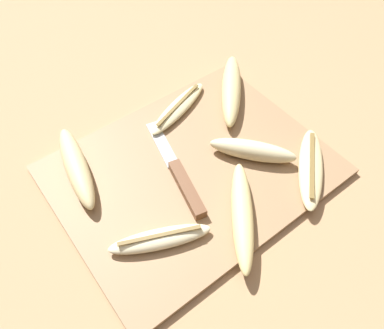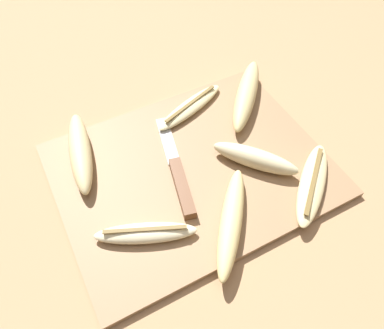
{
  "view_description": "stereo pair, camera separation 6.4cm",
  "coord_description": "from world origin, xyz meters",
  "px_view_note": "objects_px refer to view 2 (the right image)",
  "views": [
    {
      "loc": [
        -0.24,
        -0.31,
        0.53
      ],
      "look_at": [
        0.0,
        0.0,
        0.02
      ],
      "focal_mm": 35.0,
      "sensor_mm": 36.0,
      "label": 1
    },
    {
      "loc": [
        -0.18,
        -0.35,
        0.53
      ],
      "look_at": [
        0.0,
        0.0,
        0.02
      ],
      "focal_mm": 35.0,
      "sensor_mm": 36.0,
      "label": 2
    }
  ],
  "objects_px": {
    "banana_cream_curved": "(255,158)",
    "banana_golden_short": "(231,221)",
    "banana_ripe_center": "(312,183)",
    "banana_spotted_left": "(246,94)",
    "banana_mellow_near": "(80,152)",
    "banana_bright_far": "(146,233)",
    "banana_soft_right": "(190,107)",
    "knife": "(180,180)"
  },
  "relations": [
    {
      "from": "banana_cream_curved",
      "to": "banana_soft_right",
      "type": "height_order",
      "value": "banana_cream_curved"
    },
    {
      "from": "banana_spotted_left",
      "to": "banana_bright_far",
      "type": "relative_size",
      "value": 1.14
    },
    {
      "from": "banana_mellow_near",
      "to": "banana_soft_right",
      "type": "height_order",
      "value": "banana_mellow_near"
    },
    {
      "from": "banana_cream_curved",
      "to": "knife",
      "type": "bearing_deg",
      "value": 168.3
    },
    {
      "from": "banana_bright_far",
      "to": "banana_soft_right",
      "type": "bearing_deg",
      "value": 48.49
    },
    {
      "from": "banana_golden_short",
      "to": "banana_mellow_near",
      "type": "xyz_separation_m",
      "value": [
        -0.16,
        0.24,
        0.0
      ]
    },
    {
      "from": "banana_soft_right",
      "to": "knife",
      "type": "bearing_deg",
      "value": -123.58
    },
    {
      "from": "knife",
      "to": "banana_cream_curved",
      "type": "xyz_separation_m",
      "value": [
        0.13,
        -0.03,
        0.01
      ]
    },
    {
      "from": "banana_bright_far",
      "to": "banana_golden_short",
      "type": "bearing_deg",
      "value": -20.11
    },
    {
      "from": "banana_spotted_left",
      "to": "knife",
      "type": "bearing_deg",
      "value": -150.76
    },
    {
      "from": "knife",
      "to": "banana_golden_short",
      "type": "height_order",
      "value": "banana_golden_short"
    },
    {
      "from": "banana_spotted_left",
      "to": "banana_bright_far",
      "type": "height_order",
      "value": "banana_spotted_left"
    },
    {
      "from": "banana_ripe_center",
      "to": "banana_golden_short",
      "type": "xyz_separation_m",
      "value": [
        -0.16,
        -0.0,
        0.01
      ]
    },
    {
      "from": "banana_golden_short",
      "to": "banana_soft_right",
      "type": "xyz_separation_m",
      "value": [
        0.06,
        0.26,
        -0.01
      ]
    },
    {
      "from": "banana_ripe_center",
      "to": "banana_mellow_near",
      "type": "bearing_deg",
      "value": 143.5
    },
    {
      "from": "banana_ripe_center",
      "to": "banana_bright_far",
      "type": "xyz_separation_m",
      "value": [
        -0.28,
        0.04,
        0.0
      ]
    },
    {
      "from": "banana_ripe_center",
      "to": "banana_spotted_left",
      "type": "xyz_separation_m",
      "value": [
        0.02,
        0.23,
        0.01
      ]
    },
    {
      "from": "banana_golden_short",
      "to": "banana_spotted_left",
      "type": "relative_size",
      "value": 0.97
    },
    {
      "from": "knife",
      "to": "banana_ripe_center",
      "type": "bearing_deg",
      "value": -16.95
    },
    {
      "from": "banana_golden_short",
      "to": "banana_mellow_near",
      "type": "distance_m",
      "value": 0.29
    },
    {
      "from": "banana_cream_curved",
      "to": "banana_ripe_center",
      "type": "bearing_deg",
      "value": -54.8
    },
    {
      "from": "banana_ripe_center",
      "to": "banana_soft_right",
      "type": "distance_m",
      "value": 0.27
    },
    {
      "from": "banana_cream_curved",
      "to": "banana_soft_right",
      "type": "distance_m",
      "value": 0.18
    },
    {
      "from": "banana_cream_curved",
      "to": "banana_soft_right",
      "type": "relative_size",
      "value": 0.82
    },
    {
      "from": "banana_bright_far",
      "to": "banana_soft_right",
      "type": "xyz_separation_m",
      "value": [
        0.19,
        0.21,
        -0.0
      ]
    },
    {
      "from": "banana_golden_short",
      "to": "banana_mellow_near",
      "type": "height_order",
      "value": "banana_mellow_near"
    },
    {
      "from": "banana_ripe_center",
      "to": "banana_golden_short",
      "type": "bearing_deg",
      "value": -179.99
    },
    {
      "from": "banana_soft_right",
      "to": "banana_bright_far",
      "type": "bearing_deg",
      "value": -131.51
    },
    {
      "from": "knife",
      "to": "banana_spotted_left",
      "type": "relative_size",
      "value": 1.26
    },
    {
      "from": "banana_golden_short",
      "to": "banana_soft_right",
      "type": "distance_m",
      "value": 0.26
    },
    {
      "from": "knife",
      "to": "banana_mellow_near",
      "type": "bearing_deg",
      "value": 149.02
    },
    {
      "from": "banana_cream_curved",
      "to": "banana_bright_far",
      "type": "height_order",
      "value": "banana_cream_curved"
    },
    {
      "from": "banana_cream_curved",
      "to": "banana_spotted_left",
      "type": "distance_m",
      "value": 0.16
    },
    {
      "from": "banana_bright_far",
      "to": "banana_ripe_center",
      "type": "bearing_deg",
      "value": -9.06
    },
    {
      "from": "banana_golden_short",
      "to": "banana_mellow_near",
      "type": "relative_size",
      "value": 0.93
    },
    {
      "from": "banana_bright_far",
      "to": "banana_cream_curved",
      "type": "bearing_deg",
      "value": 9.9
    },
    {
      "from": "banana_ripe_center",
      "to": "banana_soft_right",
      "type": "xyz_separation_m",
      "value": [
        -0.09,
        0.26,
        -0.0
      ]
    },
    {
      "from": "banana_spotted_left",
      "to": "banana_mellow_near",
      "type": "height_order",
      "value": "banana_mellow_near"
    },
    {
      "from": "banana_mellow_near",
      "to": "banana_soft_right",
      "type": "relative_size",
      "value": 1.1
    },
    {
      "from": "banana_cream_curved",
      "to": "banana_golden_short",
      "type": "distance_m",
      "value": 0.13
    },
    {
      "from": "banana_cream_curved",
      "to": "banana_spotted_left",
      "type": "relative_size",
      "value": 0.78
    },
    {
      "from": "knife",
      "to": "banana_ripe_center",
      "type": "relative_size",
      "value": 1.41
    }
  ]
}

